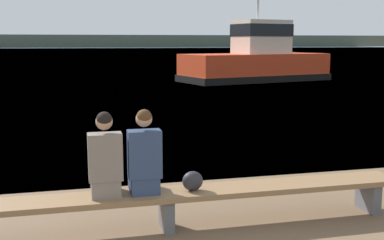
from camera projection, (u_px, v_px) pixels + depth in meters
name	position (u px, v px, depth m)	size (l,w,h in m)	color
water_surface	(78.00, 50.00, 122.63)	(240.00, 240.00, 0.00)	#426B8E
far_shoreline	(76.00, 41.00, 188.88)	(600.00, 12.00, 4.73)	#424738
bench_main	(166.00, 199.00, 5.74)	(6.06, 0.50, 0.46)	brown
person_left	(105.00, 161.00, 5.50)	(0.38, 0.43, 1.00)	#70665B
person_right	(144.00, 159.00, 5.61)	(0.38, 0.43, 1.01)	navy
shopping_bag	(193.00, 181.00, 5.76)	(0.25, 0.19, 0.24)	#232328
tugboat_red	(256.00, 62.00, 27.52)	(9.12, 5.44, 5.73)	red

